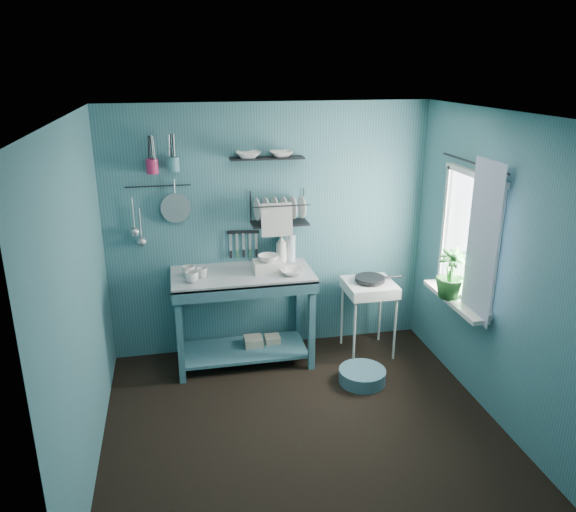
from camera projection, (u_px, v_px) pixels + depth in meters
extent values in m
plane|color=black|center=(303.00, 427.00, 4.61)|extent=(3.20, 3.20, 0.00)
plane|color=silver|center=(306.00, 115.00, 3.80)|extent=(3.20, 3.20, 0.00)
plane|color=#35646D|center=(270.00, 231.00, 5.60)|extent=(3.20, 0.00, 3.20)
plane|color=#35646D|center=(373.00, 396.00, 2.82)|extent=(3.20, 0.00, 3.20)
plane|color=#35646D|center=(81.00, 304.00, 3.90)|extent=(0.00, 3.00, 3.00)
plane|color=#35646D|center=(498.00, 271.00, 4.51)|extent=(0.00, 3.00, 3.00)
cube|color=#366673|center=(243.00, 317.00, 5.50)|extent=(1.45, 0.92, 0.95)
imported|color=silver|center=(192.00, 277.00, 5.09)|extent=(0.12, 0.12, 0.10)
imported|color=silver|center=(202.00, 273.00, 5.20)|extent=(0.14, 0.14, 0.09)
imported|color=silver|center=(189.00, 271.00, 5.23)|extent=(0.17, 0.17, 0.10)
cube|color=silver|center=(268.00, 266.00, 5.35)|extent=(0.28, 0.22, 0.10)
imported|color=silver|center=(268.00, 258.00, 5.33)|extent=(0.20, 0.19, 0.06)
imported|color=silver|center=(281.00, 248.00, 5.56)|extent=(0.11, 0.12, 0.30)
cylinder|color=silver|center=(291.00, 248.00, 5.60)|extent=(0.09, 0.09, 0.28)
imported|color=silver|center=(292.00, 272.00, 5.28)|extent=(0.22, 0.22, 0.05)
cube|color=silver|center=(368.00, 317.00, 5.71)|extent=(0.53, 0.53, 0.77)
cylinder|color=black|center=(370.00, 279.00, 5.57)|extent=(0.30, 0.30, 0.03)
cube|color=black|center=(243.00, 232.00, 5.51)|extent=(0.32, 0.06, 0.03)
cube|color=black|center=(279.00, 208.00, 5.40)|extent=(0.57, 0.30, 0.32)
cube|color=black|center=(267.00, 158.00, 5.25)|extent=(0.71, 0.20, 0.02)
imported|color=silver|center=(248.00, 156.00, 5.21)|extent=(0.26, 0.26, 0.06)
imported|color=silver|center=(281.00, 152.00, 5.26)|extent=(0.23, 0.23, 0.05)
cylinder|color=#B0204E|center=(152.00, 166.00, 5.08)|extent=(0.11, 0.11, 0.13)
cylinder|color=teal|center=(173.00, 164.00, 5.12)|extent=(0.11, 0.11, 0.13)
cylinder|color=#B0B4B8|center=(176.00, 208.00, 5.28)|extent=(0.28, 0.03, 0.28)
cylinder|color=#B0B4B8|center=(133.00, 214.00, 5.23)|extent=(0.01, 0.01, 0.30)
cylinder|color=#B0B4B8|center=(140.00, 224.00, 5.27)|extent=(0.01, 0.01, 0.30)
cylinder|color=black|center=(158.00, 186.00, 5.20)|extent=(0.60, 0.01, 0.01)
plane|color=white|center=(470.00, 237.00, 4.88)|extent=(0.00, 1.10, 1.10)
cube|color=silver|center=(454.00, 300.00, 5.05)|extent=(0.16, 0.95, 0.04)
plane|color=silver|center=(482.00, 243.00, 4.57)|extent=(0.00, 1.35, 1.35)
cylinder|color=black|center=(473.00, 163.00, 4.66)|extent=(0.02, 1.05, 0.02)
imported|color=#2B6A2A|center=(451.00, 274.00, 5.00)|extent=(0.32, 0.32, 0.46)
cube|color=tan|center=(254.00, 347.00, 5.68)|extent=(0.18, 0.18, 0.22)
cube|color=tan|center=(272.00, 345.00, 5.75)|extent=(0.15, 0.15, 0.20)
cylinder|color=#3F6C7C|center=(362.00, 376.00, 5.25)|extent=(0.44, 0.44, 0.13)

